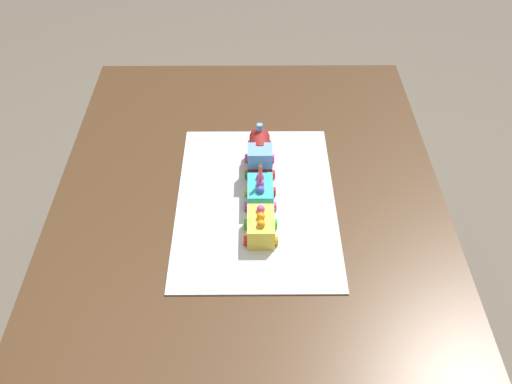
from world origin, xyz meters
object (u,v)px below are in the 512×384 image
at_px(dining_table, 249,235).
at_px(birthday_candle, 260,172).
at_px(cake_car_tanker_lemon, 261,226).
at_px(cake_car_caboose_turquoise, 260,193).
at_px(cake_locomotive, 260,156).

bearing_deg(dining_table, birthday_candle, 104.01).
height_order(cake_car_tanker_lemon, birthday_candle, birthday_candle).
bearing_deg(cake_car_tanker_lemon, cake_car_caboose_turquoise, 180.00).
relative_size(cake_car_tanker_lemon, birthday_candle, 1.76).
height_order(dining_table, cake_car_caboose_turquoise, cake_car_caboose_turquoise).
bearing_deg(cake_locomotive, birthday_candle, 0.00).
distance_m(dining_table, cake_car_caboose_turquoise, 0.14).
bearing_deg(cake_car_tanker_lemon, dining_table, -165.22).
xyz_separation_m(cake_locomotive, birthday_candle, (0.13, 0.00, 0.05)).
bearing_deg(birthday_candle, cake_locomotive, -180.00).
relative_size(cake_car_caboose_turquoise, cake_car_tanker_lemon, 1.00).
bearing_deg(cake_locomotive, cake_car_caboose_turquoise, 0.00).
relative_size(dining_table, cake_car_tanker_lemon, 14.00).
bearing_deg(cake_car_caboose_turquoise, birthday_candle, -0.00).
bearing_deg(cake_locomotive, dining_table, -11.99).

